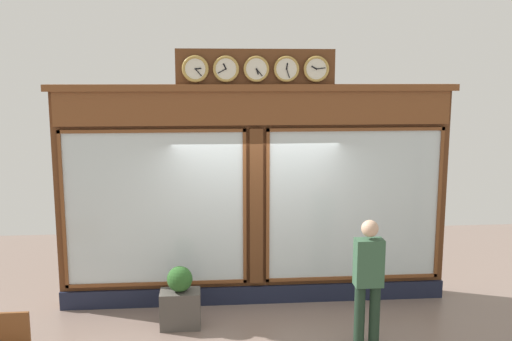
{
  "coord_description": "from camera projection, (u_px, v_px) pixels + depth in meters",
  "views": [
    {
      "loc": [
        0.71,
        8.33,
        3.49
      ],
      "look_at": [
        0.0,
        0.0,
        2.09
      ],
      "focal_mm": 39.73,
      "sensor_mm": 36.0,
      "label": 1
    }
  ],
  "objects": [
    {
      "name": "shop_facade",
      "position": [
        255.0,
        194.0,
        8.66
      ],
      "size": [
        6.06,
        0.42,
        3.88
      ],
      "color": "#5B3319",
      "rests_on": "ground_plane"
    },
    {
      "name": "pedestrian",
      "position": [
        368.0,
        277.0,
        7.29
      ],
      "size": [
        0.36,
        0.22,
        1.69
      ],
      "color": "#1C2F21",
      "rests_on": "ground_plane"
    },
    {
      "name": "planter_box",
      "position": [
        180.0,
        309.0,
        7.94
      ],
      "size": [
        0.56,
        0.36,
        0.52
      ],
      "primitive_type": "cube",
      "color": "#4C4742",
      "rests_on": "ground_plane"
    },
    {
      "name": "planter_shrub",
      "position": [
        180.0,
        279.0,
        7.87
      ],
      "size": [
        0.36,
        0.36,
        0.36
      ],
      "primitive_type": "sphere",
      "color": "#285623",
      "rests_on": "planter_box"
    }
  ]
}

